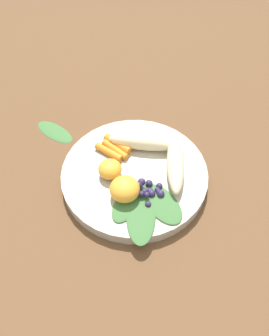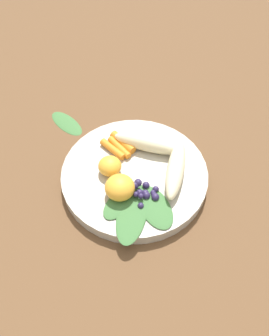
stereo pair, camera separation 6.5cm
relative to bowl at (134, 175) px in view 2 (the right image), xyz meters
name	(u,v)px [view 2 (the right image)]	position (x,y,z in m)	size (l,w,h in m)	color
ground_plane	(134,179)	(0.00, 0.00, -0.01)	(2.40, 2.40, 0.00)	brown
bowl	(134,175)	(0.00, 0.00, 0.00)	(0.29, 0.29, 0.03)	#B2AD9E
banana_peeled_left	(148,143)	(0.05, -0.04, 0.03)	(0.14, 0.03, 0.03)	beige
banana_peeled_right	(176,169)	(-0.03, -0.07, 0.03)	(0.14, 0.03, 0.03)	beige
orange_segment_near	(120,187)	(-0.04, 0.04, 0.03)	(0.06, 0.06, 0.04)	#F4A833
orange_segment_far	(110,166)	(0.02, 0.04, 0.03)	(0.05, 0.05, 0.03)	#F4A833
carrot_front	(124,142)	(0.07, 0.00, 0.02)	(0.02, 0.02, 0.06)	orange
carrot_mid_left	(119,147)	(0.06, 0.01, 0.02)	(0.01, 0.01, 0.06)	orange
carrot_mid_right	(113,149)	(0.06, 0.03, 0.02)	(0.01, 0.01, 0.06)	orange
blueberry_pile	(145,192)	(-0.06, 0.00, 0.02)	(0.05, 0.05, 0.03)	#2D234C
coconut_shred_patch	(131,199)	(-0.06, 0.03, 0.01)	(0.04, 0.04, 0.00)	white
kale_leaf_left	(121,201)	(-0.06, 0.05, 0.02)	(0.09, 0.04, 0.01)	#3D7038
kale_leaf_right	(132,213)	(-0.09, 0.04, 0.02)	(0.13, 0.05, 0.01)	#3D7038
kale_leaf_rear	(155,207)	(-0.09, -0.01, 0.02)	(0.10, 0.05, 0.01)	#3D7038
kale_leaf_stray	(67,123)	(0.20, 0.10, -0.01)	(0.10, 0.04, 0.01)	#3D7038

